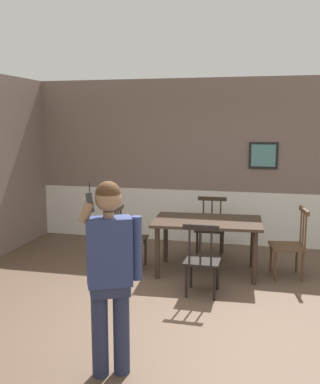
% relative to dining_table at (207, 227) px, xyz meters
% --- Properties ---
extents(ground_plane, '(7.22, 7.22, 0.00)m').
position_rel_dining_table_xyz_m(ground_plane, '(-0.09, -1.54, -0.67)').
color(ground_plane, brown).
extents(room_back_partition, '(6.56, 0.17, 2.88)m').
position_rel_dining_table_xyz_m(room_back_partition, '(-0.09, 1.63, 0.72)').
color(room_back_partition, '#756056').
rests_on(room_back_partition, ground_plane).
extents(dining_table, '(1.56, 1.01, 0.77)m').
position_rel_dining_table_xyz_m(dining_table, '(0.00, 0.00, 0.00)').
color(dining_table, '#38281E').
rests_on(dining_table, ground_plane).
extents(chair_near_window, '(0.44, 0.44, 0.93)m').
position_rel_dining_table_xyz_m(chair_near_window, '(0.05, -0.85, -0.22)').
color(chair_near_window, black).
rests_on(chair_near_window, ground_plane).
extents(chair_by_doorway, '(0.48, 0.48, 0.92)m').
position_rel_dining_table_xyz_m(chair_by_doorway, '(-0.05, 0.85, -0.21)').
color(chair_by_doorway, '#2D2319').
rests_on(chair_by_doorway, ground_plane).
extents(chair_at_table_head, '(0.51, 0.51, 0.97)m').
position_rel_dining_table_xyz_m(chair_at_table_head, '(1.14, 0.07, -0.20)').
color(chair_at_table_head, '#513823').
rests_on(chair_at_table_head, ground_plane).
extents(chair_opposite_corner, '(0.44, 0.44, 0.91)m').
position_rel_dining_table_xyz_m(chair_opposite_corner, '(-1.14, -0.07, -0.21)').
color(chair_opposite_corner, '#2D2319').
rests_on(chair_opposite_corner, ground_plane).
extents(person_figure, '(0.47, 0.34, 1.67)m').
position_rel_dining_table_xyz_m(person_figure, '(-0.46, -2.76, 0.28)').
color(person_figure, '#282E49').
rests_on(person_figure, ground_plane).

